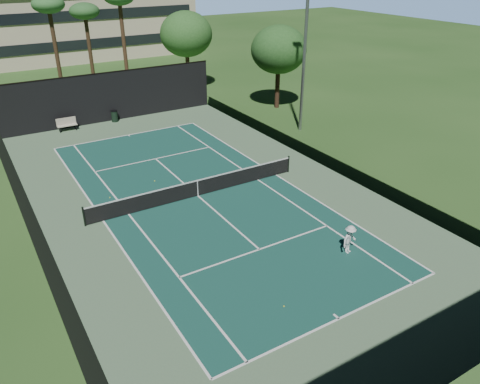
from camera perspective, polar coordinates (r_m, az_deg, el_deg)
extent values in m
plane|color=#2A521F|center=(26.90, -5.14, -0.50)|extent=(160.00, 160.00, 0.00)
cube|color=#537552|center=(26.90, -5.14, -0.49)|extent=(18.00, 32.00, 0.01)
cube|color=#16483E|center=(26.89, -5.14, -0.47)|extent=(10.97, 23.77, 0.01)
cube|color=white|center=(18.74, 11.96, -14.88)|extent=(10.97, 0.10, 0.01)
cube|color=white|center=(37.11, -13.46, 6.78)|extent=(10.97, 0.10, 0.01)
cube|color=white|center=(22.09, 2.38, -7.00)|extent=(8.23, 0.10, 0.01)
cube|color=white|center=(32.25, -10.26, 4.02)|extent=(8.23, 0.10, 0.01)
cube|color=white|center=(25.31, -16.32, -3.41)|extent=(0.10, 23.77, 0.01)
cube|color=white|center=(29.43, 4.44, 2.09)|extent=(0.10, 23.77, 0.01)
cube|color=white|center=(25.60, -13.41, -2.65)|extent=(0.10, 23.77, 0.01)
cube|color=white|center=(28.72, 2.21, 1.50)|extent=(0.10, 23.77, 0.01)
cube|color=white|center=(26.89, -5.15, -0.46)|extent=(0.10, 12.80, 0.01)
cube|color=white|center=(18.82, 11.65, -14.64)|extent=(0.10, 0.30, 0.01)
cube|color=white|center=(36.98, -13.38, 6.72)|extent=(0.10, 0.30, 0.01)
cylinder|color=black|center=(24.89, -18.48, -2.87)|extent=(0.10, 0.10, 1.10)
cylinder|color=black|center=(29.71, 5.92, 3.40)|extent=(0.10, 0.10, 1.10)
cube|color=black|center=(26.67, -5.19, 0.46)|extent=(12.80, 0.02, 0.92)
cube|color=white|center=(26.46, -5.23, 1.40)|extent=(12.80, 0.04, 0.07)
cube|color=white|center=(26.67, -5.19, 0.46)|extent=(0.05, 0.03, 0.92)
cube|color=black|center=(40.31, -15.71, 11.07)|extent=(18.00, 0.04, 4.00)
cube|color=black|center=(15.61, 23.28, -17.30)|extent=(18.00, 0.04, 4.00)
cube|color=black|center=(30.73, 9.97, 6.85)|extent=(0.04, 32.00, 4.00)
cube|color=black|center=(23.96, -24.95, -1.35)|extent=(0.04, 32.00, 4.00)
cube|color=black|center=(39.84, -16.08, 13.83)|extent=(18.00, 0.06, 0.06)
imported|color=white|center=(22.10, 13.22, -5.64)|extent=(1.01, 0.72, 1.41)
sphere|color=gold|center=(18.95, 5.37, -13.70)|extent=(0.07, 0.07, 0.07)
sphere|color=#CEE333|center=(28.98, -10.37, 1.34)|extent=(0.07, 0.07, 0.07)
sphere|color=#EDF537|center=(28.39, -5.97, 1.08)|extent=(0.07, 0.07, 0.07)
sphere|color=#C7DF32|center=(27.57, -15.58, -0.66)|extent=(0.07, 0.07, 0.07)
cube|color=beige|center=(39.28, -20.32, 7.62)|extent=(1.50, 0.45, 0.05)
cube|color=beige|center=(39.38, -20.45, 8.10)|extent=(1.50, 0.06, 0.55)
cube|color=black|center=(39.26, -21.11, 7.10)|extent=(0.06, 0.40, 0.42)
cube|color=black|center=(39.46, -19.42, 7.47)|extent=(0.06, 0.40, 0.42)
cylinder|color=black|center=(40.42, -15.04, 8.89)|extent=(0.52, 0.52, 0.90)
cylinder|color=black|center=(40.28, -15.12, 9.53)|extent=(0.56, 0.56, 0.05)
cylinder|color=#442E1D|center=(47.02, -21.43, 15.28)|extent=(0.36, 0.36, 8.55)
ellipsoid|color=#2F672E|center=(46.48, -22.36, 20.41)|extent=(2.80, 2.80, 1.54)
cylinder|color=#432E1C|center=(49.75, -17.79, 15.85)|extent=(0.36, 0.36, 7.65)
ellipsoid|color=#2A5C29|center=(49.24, -18.44, 20.20)|extent=(2.80, 2.80, 1.54)
cylinder|color=#4B3220|center=(47.46, -13.90, 16.67)|extent=(0.36, 0.36, 9.00)
cylinder|color=#3F2B1B|center=(49.22, -6.36, 14.35)|extent=(0.40, 0.40, 3.52)
ellipsoid|color=#2B5C24|center=(48.56, -6.59, 18.59)|extent=(5.12, 5.12, 4.35)
cylinder|color=#40271B|center=(42.80, 4.57, 12.37)|extent=(0.40, 0.40, 3.30)
ellipsoid|color=#265521|center=(42.07, 4.75, 16.92)|extent=(4.80, 4.80, 4.08)
cube|color=beige|center=(68.87, -23.64, 17.87)|extent=(40.00, 12.00, 8.00)
cube|color=black|center=(63.17, -22.40, 15.96)|extent=(38.00, 0.15, 1.20)
cube|color=black|center=(62.73, -22.96, 18.98)|extent=(38.00, 0.15, 1.20)
cylinder|color=gray|center=(36.02, 7.88, 16.55)|extent=(0.24, 0.24, 12.00)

